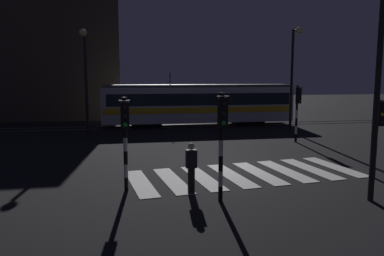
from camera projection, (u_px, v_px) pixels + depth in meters
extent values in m
plane|color=black|center=(233.00, 165.00, 16.78)|extent=(120.00, 120.00, 0.00)
cube|color=#59595E|center=(184.00, 127.00, 29.43)|extent=(80.00, 0.12, 0.03)
cube|color=#59595E|center=(181.00, 125.00, 30.83)|extent=(80.00, 0.12, 0.03)
cube|color=silver|center=(140.00, 183.00, 13.94)|extent=(1.14, 3.81, 0.02)
cube|color=silver|center=(172.00, 180.00, 14.30)|extent=(1.14, 3.81, 0.02)
cube|color=silver|center=(203.00, 178.00, 14.66)|extent=(1.14, 3.81, 0.02)
cube|color=silver|center=(231.00, 175.00, 15.02)|extent=(1.14, 3.81, 0.02)
cube|color=silver|center=(259.00, 173.00, 15.38)|extent=(1.14, 3.81, 0.02)
cube|color=silver|center=(285.00, 171.00, 15.74)|extent=(1.14, 3.81, 0.02)
cube|color=silver|center=(310.00, 169.00, 16.10)|extent=(1.14, 3.81, 0.02)
cube|color=silver|center=(334.00, 167.00, 16.46)|extent=(1.14, 3.81, 0.02)
cylinder|color=black|center=(220.00, 194.00, 11.91)|extent=(0.14, 0.14, 0.48)
cylinder|color=white|center=(221.00, 179.00, 11.84)|extent=(0.14, 0.14, 0.48)
cylinder|color=black|center=(221.00, 163.00, 11.78)|extent=(0.14, 0.14, 0.48)
cylinder|color=white|center=(221.00, 148.00, 11.71)|extent=(0.14, 0.14, 0.48)
cylinder|color=black|center=(221.00, 132.00, 11.65)|extent=(0.14, 0.14, 0.48)
cylinder|color=white|center=(221.00, 117.00, 11.58)|extent=(0.14, 0.14, 0.48)
cylinder|color=black|center=(221.00, 101.00, 11.52)|extent=(0.14, 0.14, 0.48)
cube|color=black|center=(223.00, 113.00, 11.40)|extent=(0.28, 0.20, 0.90)
sphere|color=black|center=(224.00, 104.00, 11.26)|extent=(0.14, 0.14, 0.14)
sphere|color=black|center=(224.00, 113.00, 11.30)|extent=(0.14, 0.14, 0.14)
sphere|color=green|center=(224.00, 123.00, 11.33)|extent=(0.14, 0.14, 0.14)
cube|color=black|center=(223.00, 97.00, 11.34)|extent=(0.36, 0.24, 0.04)
cylinder|color=black|center=(374.00, 172.00, 14.68)|extent=(0.14, 0.14, 0.44)
cylinder|color=white|center=(374.00, 161.00, 14.62)|extent=(0.14, 0.14, 0.44)
cylinder|color=black|center=(375.00, 150.00, 14.56)|extent=(0.14, 0.14, 0.44)
cylinder|color=white|center=(376.00, 138.00, 14.50)|extent=(0.14, 0.14, 0.44)
cylinder|color=black|center=(377.00, 127.00, 14.44)|extent=(0.14, 0.14, 0.44)
cylinder|color=white|center=(377.00, 115.00, 14.38)|extent=(0.14, 0.14, 0.44)
cylinder|color=black|center=(378.00, 103.00, 14.33)|extent=(0.14, 0.14, 0.44)
cube|color=black|center=(380.00, 114.00, 14.21)|extent=(0.28, 0.20, 0.90)
sphere|color=black|center=(383.00, 107.00, 14.07)|extent=(0.14, 0.14, 0.14)
sphere|color=orange|center=(382.00, 114.00, 14.10)|extent=(0.14, 0.14, 0.14)
sphere|color=black|center=(382.00, 122.00, 14.14)|extent=(0.14, 0.14, 0.14)
cube|color=black|center=(381.00, 101.00, 14.15)|extent=(0.36, 0.24, 0.04)
cylinder|color=black|center=(126.00, 184.00, 13.06)|extent=(0.14, 0.14, 0.45)
cylinder|color=white|center=(126.00, 171.00, 13.00)|extent=(0.14, 0.14, 0.45)
cylinder|color=black|center=(126.00, 158.00, 12.94)|extent=(0.14, 0.14, 0.45)
cylinder|color=white|center=(125.00, 144.00, 12.87)|extent=(0.14, 0.14, 0.45)
cylinder|color=black|center=(125.00, 131.00, 12.81)|extent=(0.14, 0.14, 0.45)
cylinder|color=white|center=(125.00, 118.00, 12.75)|extent=(0.14, 0.14, 0.45)
cylinder|color=black|center=(124.00, 104.00, 12.69)|extent=(0.14, 0.14, 0.45)
cube|color=black|center=(125.00, 116.00, 12.58)|extent=(0.28, 0.20, 0.90)
sphere|color=black|center=(125.00, 107.00, 12.43)|extent=(0.14, 0.14, 0.14)
sphere|color=black|center=(125.00, 116.00, 12.47)|extent=(0.14, 0.14, 0.14)
sphere|color=green|center=(125.00, 125.00, 12.51)|extent=(0.14, 0.14, 0.14)
cube|color=black|center=(124.00, 101.00, 12.51)|extent=(0.36, 0.24, 0.04)
cylinder|color=black|center=(296.00, 138.00, 22.69)|extent=(0.14, 0.14, 0.48)
cylinder|color=white|center=(296.00, 130.00, 22.63)|extent=(0.14, 0.14, 0.48)
cylinder|color=black|center=(296.00, 122.00, 22.57)|extent=(0.14, 0.14, 0.48)
cylinder|color=white|center=(297.00, 114.00, 22.50)|extent=(0.14, 0.14, 0.48)
cylinder|color=black|center=(297.00, 106.00, 22.44)|extent=(0.14, 0.14, 0.48)
cylinder|color=white|center=(297.00, 98.00, 22.37)|extent=(0.14, 0.14, 0.48)
cylinder|color=black|center=(297.00, 89.00, 22.31)|extent=(0.14, 0.14, 0.48)
cube|color=black|center=(299.00, 96.00, 22.19)|extent=(0.28, 0.20, 0.90)
sphere|color=black|center=(300.00, 91.00, 22.05)|extent=(0.14, 0.14, 0.14)
sphere|color=black|center=(299.00, 96.00, 22.09)|extent=(0.14, 0.14, 0.14)
sphere|color=black|center=(299.00, 101.00, 22.12)|extent=(0.14, 0.14, 0.14)
cube|color=black|center=(299.00, 87.00, 22.13)|extent=(0.36, 0.24, 0.04)
cylinder|color=black|center=(378.00, 76.00, 11.49)|extent=(0.18, 0.18, 7.76)
cylinder|color=black|center=(86.00, 85.00, 23.99)|extent=(0.18, 0.18, 6.64)
cylinder|color=black|center=(84.00, 32.00, 23.12)|extent=(0.10, 0.90, 0.10)
sphere|color=#F9E08C|center=(83.00, 32.00, 22.69)|extent=(0.44, 0.44, 0.44)
cylinder|color=black|center=(292.00, 81.00, 26.47)|extent=(0.18, 0.18, 7.07)
cylinder|color=black|center=(296.00, 30.00, 25.57)|extent=(0.10, 0.90, 0.10)
sphere|color=#F9E08C|center=(299.00, 30.00, 25.15)|extent=(0.44, 0.44, 0.44)
cube|color=silver|center=(198.00, 104.00, 30.14)|extent=(14.90, 2.50, 2.70)
cube|color=yellow|center=(202.00, 110.00, 28.95)|extent=(14.60, 0.04, 0.44)
cube|color=yellow|center=(195.00, 107.00, 31.42)|extent=(14.60, 0.04, 0.44)
cube|color=black|center=(202.00, 99.00, 28.85)|extent=(14.15, 0.03, 0.90)
cube|color=#4C4C51|center=(198.00, 86.00, 29.95)|extent=(14.60, 2.30, 0.20)
cylinder|color=#262628|center=(170.00, 79.00, 29.47)|extent=(0.08, 0.08, 1.00)
cube|color=black|center=(247.00, 122.00, 31.10)|extent=(2.20, 2.00, 0.35)
cube|color=black|center=(146.00, 125.00, 29.58)|extent=(2.20, 2.00, 0.35)
sphere|color=#F9F2CC|center=(287.00, 108.00, 31.58)|extent=(0.24, 0.24, 0.24)
cylinder|color=black|center=(191.00, 181.00, 12.67)|extent=(0.24, 0.24, 0.88)
cube|color=black|center=(191.00, 159.00, 12.57)|extent=(0.36, 0.22, 0.60)
sphere|color=beige|center=(191.00, 146.00, 12.51)|extent=(0.22, 0.22, 0.22)
cube|color=#42382D|center=(33.00, 59.00, 35.84)|extent=(15.87, 8.00, 11.08)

